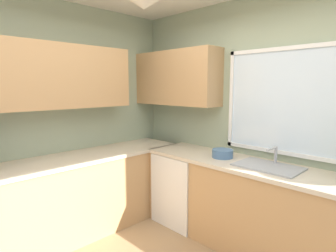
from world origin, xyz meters
name	(u,v)px	position (x,y,z in m)	size (l,w,h in m)	color
room_shell	(132,70)	(-0.78, 0.50, 1.85)	(3.70, 3.44, 2.72)	#9EAD8E
counter_run_left	(59,200)	(-1.48, 0.00, 0.46)	(0.65, 3.05, 0.91)	tan
counter_run_back	(263,211)	(0.21, 1.35, 0.46)	(2.79, 0.65, 0.91)	tan
dishwasher	(185,187)	(-0.82, 1.32, 0.43)	(0.60, 0.60, 0.87)	white
sink_assembly	(268,166)	(0.24, 1.36, 0.92)	(0.61, 0.40, 0.19)	#9EA0A5
bowl	(223,153)	(-0.29, 1.35, 0.96)	(0.23, 0.23, 0.09)	#4C7099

